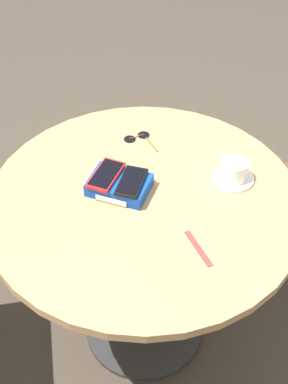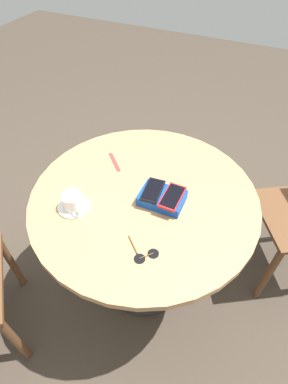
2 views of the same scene
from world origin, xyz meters
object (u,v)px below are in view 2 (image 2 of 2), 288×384
(round_table, at_px, (144,215))
(sunglasses, at_px, (145,255))
(lanyard_strap, at_px, (115,162))
(phone_red, at_px, (172,197))
(coffee_cup, at_px, (73,201))
(phone_box, at_px, (162,198))
(phone_black, at_px, (153,190))
(saucer, at_px, (74,206))

(round_table, distance_m, sunglasses, 0.32)
(round_table, height_order, lanyard_strap, lanyard_strap)
(phone_red, relative_size, coffee_cup, 1.41)
(phone_box, height_order, phone_red, phone_red)
(coffee_cup, distance_m, sunglasses, 0.36)
(round_table, bearing_deg, phone_red, -179.38)
(phone_box, xyz_separation_m, phone_black, (0.04, -0.00, 0.03))
(round_table, xyz_separation_m, sunglasses, (-0.13, 0.26, 0.13))
(phone_black, bearing_deg, saucer, 34.04)
(lanyard_strap, relative_size, sunglasses, 1.01)
(round_table, bearing_deg, coffee_cup, 38.47)
(round_table, relative_size, saucer, 7.36)
(phone_box, xyz_separation_m, lanyard_strap, (0.30, -0.13, -0.02))
(saucer, bearing_deg, round_table, -142.01)
(phone_red, xyz_separation_m, phone_black, (0.08, -0.00, 0.00))
(sunglasses, bearing_deg, phone_box, -80.41)
(round_table, distance_m, coffee_cup, 0.34)
(phone_box, bearing_deg, saucer, 30.22)
(phone_box, height_order, lanyard_strap, phone_box)
(phone_box, relative_size, coffee_cup, 1.82)
(phone_red, relative_size, saucer, 1.08)
(round_table, height_order, coffee_cup, coffee_cup)
(coffee_cup, xyz_separation_m, lanyard_strap, (-0.01, -0.32, -0.04))
(phone_red, xyz_separation_m, saucer, (0.35, 0.18, -0.04))
(coffee_cup, bearing_deg, phone_red, -152.64)
(phone_box, height_order, sunglasses, phone_box)
(sunglasses, bearing_deg, phone_black, -72.09)
(phone_black, distance_m, lanyard_strap, 0.29)
(phone_box, xyz_separation_m, sunglasses, (-0.04, 0.26, -0.02))
(sunglasses, bearing_deg, lanyard_strap, -49.26)
(round_table, relative_size, phone_red, 6.80)
(phone_box, height_order, saucer, phone_box)
(round_table, distance_m, saucer, 0.32)
(phone_box, bearing_deg, sunglasses, 99.59)
(lanyard_strap, bearing_deg, phone_black, 152.70)
(phone_box, xyz_separation_m, phone_red, (-0.04, 0.00, 0.03))
(coffee_cup, xyz_separation_m, sunglasses, (-0.35, 0.08, -0.04))
(coffee_cup, distance_m, lanyard_strap, 0.32)
(lanyard_strap, bearing_deg, saucer, 87.48)
(round_table, relative_size, coffee_cup, 9.56)
(round_table, bearing_deg, sunglasses, 115.72)
(phone_box, xyz_separation_m, coffee_cup, (0.31, 0.18, 0.02))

